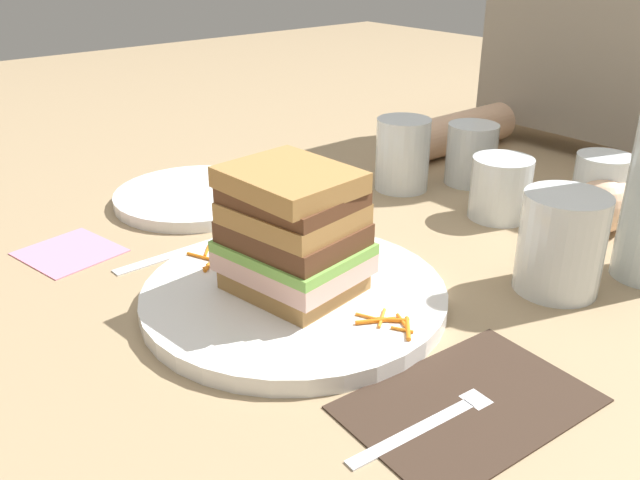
% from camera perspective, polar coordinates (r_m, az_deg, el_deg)
% --- Properties ---
extents(ground_plane, '(3.00, 3.00, 0.00)m').
position_cam_1_polar(ground_plane, '(0.63, -1.09, -4.95)').
color(ground_plane, '#9E8460').
extents(main_plate, '(0.28, 0.28, 0.02)m').
position_cam_1_polar(main_plate, '(0.62, -2.13, -4.78)').
color(main_plate, white).
rests_on(main_plate, ground_plane).
extents(sandwich, '(0.13, 0.11, 0.12)m').
position_cam_1_polar(sandwich, '(0.59, -2.29, 0.64)').
color(sandwich, '#A87A42').
rests_on(sandwich, main_plate).
extents(carrot_shred_0, '(0.02, 0.02, 0.00)m').
position_cam_1_polar(carrot_shred_0, '(0.66, -9.37, -2.09)').
color(carrot_shred_0, orange).
rests_on(carrot_shred_0, main_plate).
extents(carrot_shred_1, '(0.01, 0.03, 0.00)m').
position_cam_1_polar(carrot_shred_1, '(0.67, -8.60, -2.01)').
color(carrot_shred_1, orange).
rests_on(carrot_shred_1, main_plate).
extents(carrot_shred_2, '(0.03, 0.02, 0.00)m').
position_cam_1_polar(carrot_shred_2, '(0.68, -10.05, -1.41)').
color(carrot_shred_2, orange).
rests_on(carrot_shred_2, main_plate).
extents(carrot_shred_3, '(0.01, 0.02, 0.00)m').
position_cam_1_polar(carrot_shred_3, '(0.67, -7.72, -1.79)').
color(carrot_shred_3, orange).
rests_on(carrot_shred_3, main_plate).
extents(carrot_shred_4, '(0.01, 0.02, 0.00)m').
position_cam_1_polar(carrot_shred_4, '(0.67, -9.08, -1.77)').
color(carrot_shred_4, orange).
rests_on(carrot_shred_4, main_plate).
extents(carrot_shred_5, '(0.03, 0.02, 0.00)m').
position_cam_1_polar(carrot_shred_5, '(0.68, -7.17, -1.29)').
color(carrot_shred_5, orange).
rests_on(carrot_shred_5, main_plate).
extents(carrot_shred_6, '(0.02, 0.01, 0.00)m').
position_cam_1_polar(carrot_shred_6, '(0.70, -8.18, -0.74)').
color(carrot_shred_6, orange).
rests_on(carrot_shred_6, main_plate).
extents(carrot_shred_7, '(0.02, 0.02, 0.00)m').
position_cam_1_polar(carrot_shred_7, '(0.69, -7.12, -0.91)').
color(carrot_shred_7, orange).
rests_on(carrot_shred_7, main_plate).
extents(carrot_shred_8, '(0.01, 0.02, 0.00)m').
position_cam_1_polar(carrot_shred_8, '(0.67, -8.28, -1.62)').
color(carrot_shred_8, orange).
rests_on(carrot_shred_8, main_plate).
extents(carrot_shred_9, '(0.02, 0.02, 0.00)m').
position_cam_1_polar(carrot_shred_9, '(0.70, -9.52, -0.82)').
color(carrot_shred_9, orange).
rests_on(carrot_shred_9, main_plate).
extents(carrot_shred_10, '(0.02, 0.01, 0.00)m').
position_cam_1_polar(carrot_shred_10, '(0.57, 3.76, -6.59)').
color(carrot_shred_10, orange).
rests_on(carrot_shred_10, main_plate).
extents(carrot_shred_11, '(0.02, 0.01, 0.00)m').
position_cam_1_polar(carrot_shred_11, '(0.56, 6.97, -7.55)').
color(carrot_shred_11, orange).
rests_on(carrot_shred_11, main_plate).
extents(carrot_shred_12, '(0.02, 0.02, 0.00)m').
position_cam_1_polar(carrot_shred_12, '(0.57, 6.21, -6.75)').
color(carrot_shred_12, orange).
rests_on(carrot_shred_12, main_plate).
extents(carrot_shred_13, '(0.02, 0.03, 0.00)m').
position_cam_1_polar(carrot_shred_13, '(0.57, 5.25, -6.60)').
color(carrot_shred_13, orange).
rests_on(carrot_shred_13, main_plate).
extents(carrot_shred_14, '(0.02, 0.01, 0.00)m').
position_cam_1_polar(carrot_shred_14, '(0.57, 6.98, -6.85)').
color(carrot_shred_14, orange).
rests_on(carrot_shred_14, main_plate).
extents(carrot_shred_15, '(0.02, 0.03, 0.00)m').
position_cam_1_polar(carrot_shred_15, '(0.57, 4.73, -6.82)').
color(carrot_shred_15, orange).
rests_on(carrot_shred_15, main_plate).
extents(carrot_shred_16, '(0.03, 0.03, 0.00)m').
position_cam_1_polar(carrot_shred_16, '(0.56, 7.44, -7.44)').
color(carrot_shred_16, orange).
rests_on(carrot_shred_16, main_plate).
extents(napkin_dark, '(0.13, 0.19, 0.00)m').
position_cam_1_polar(napkin_dark, '(0.51, 12.50, -13.31)').
color(napkin_dark, '#38281E').
rests_on(napkin_dark, ground_plane).
extents(fork, '(0.03, 0.17, 0.00)m').
position_cam_1_polar(fork, '(0.50, 10.72, -14.03)').
color(fork, silver).
rests_on(fork, napkin_dark).
extents(knife, '(0.02, 0.20, 0.00)m').
position_cam_1_polar(knife, '(0.74, -10.49, -0.57)').
color(knife, silver).
rests_on(knife, ground_plane).
extents(juice_glass, '(0.08, 0.08, 0.10)m').
position_cam_1_polar(juice_glass, '(0.67, 19.67, -0.67)').
color(juice_glass, white).
rests_on(juice_glass, ground_plane).
extents(empty_tumbler_0, '(0.07, 0.07, 0.09)m').
position_cam_1_polar(empty_tumbler_0, '(0.89, 7.00, 7.21)').
color(empty_tumbler_0, silver).
rests_on(empty_tumbler_0, ground_plane).
extents(empty_tumbler_1, '(0.07, 0.07, 0.07)m').
position_cam_1_polar(empty_tumbler_1, '(0.83, 15.03, 4.26)').
color(empty_tumbler_1, silver).
rests_on(empty_tumbler_1, ground_plane).
extents(empty_tumbler_2, '(0.07, 0.07, 0.08)m').
position_cam_1_polar(empty_tumbler_2, '(0.93, 12.69, 7.12)').
color(empty_tumbler_2, silver).
rests_on(empty_tumbler_2, ground_plane).
extents(empty_tumbler_3, '(0.06, 0.06, 0.08)m').
position_cam_1_polar(empty_tumbler_3, '(0.85, 22.64, 4.07)').
color(empty_tumbler_3, silver).
rests_on(empty_tumbler_3, ground_plane).
extents(side_plate, '(0.20, 0.20, 0.01)m').
position_cam_1_polar(side_plate, '(0.87, -10.42, 3.67)').
color(side_plate, white).
rests_on(side_plate, ground_plane).
extents(napkin_pink, '(0.11, 0.10, 0.00)m').
position_cam_1_polar(napkin_pink, '(0.77, -20.43, -0.93)').
color(napkin_pink, pink).
rests_on(napkin_pink, ground_plane).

